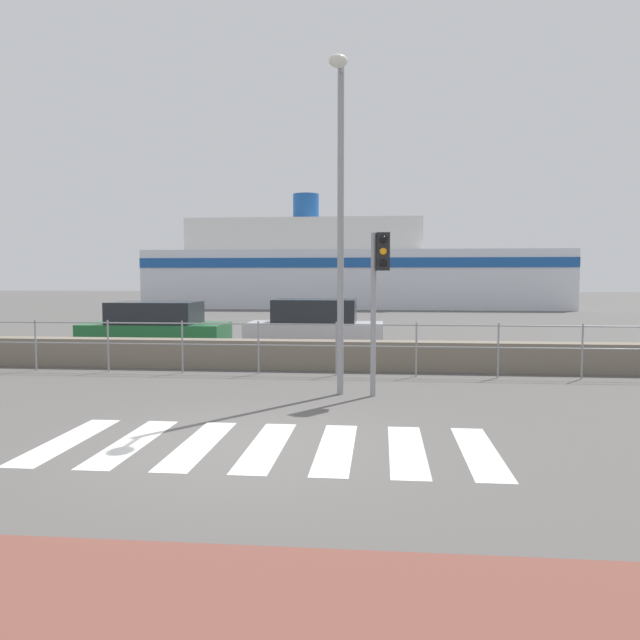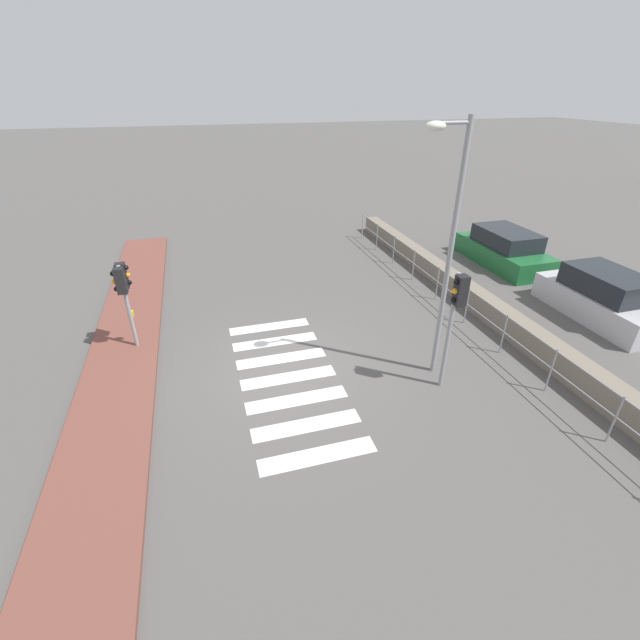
% 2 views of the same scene
% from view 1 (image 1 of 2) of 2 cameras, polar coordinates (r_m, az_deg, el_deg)
% --- Properties ---
extents(ground_plane, '(160.00, 160.00, 0.00)m').
position_cam_1_polar(ground_plane, '(8.32, -7.60, -11.31)').
color(ground_plane, '#565451').
extents(sidewalk_brick, '(24.00, 1.80, 0.12)m').
position_cam_1_polar(sidewalk_brick, '(4.66, -20.25, -23.52)').
color(sidewalk_brick, brown).
rests_on(sidewalk_brick, ground_plane).
extents(crosswalk, '(5.85, 2.40, 0.01)m').
position_cam_1_polar(crosswalk, '(8.24, -4.92, -11.41)').
color(crosswalk, silver).
rests_on(crosswalk, ground_plane).
extents(seawall, '(21.37, 0.55, 0.68)m').
position_cam_1_polar(seawall, '(14.76, -1.65, -3.18)').
color(seawall, slate).
rests_on(seawall, ground_plane).
extents(harbor_fence, '(19.27, 0.04, 1.19)m').
position_cam_1_polar(harbor_fence, '(13.84, -2.11, -1.84)').
color(harbor_fence, gray).
rests_on(harbor_fence, ground_plane).
extents(traffic_light_far, '(0.34, 0.32, 2.98)m').
position_cam_1_polar(traffic_light_far, '(11.32, 5.44, 3.96)').
color(traffic_light_far, gray).
rests_on(traffic_light_far, ground_plane).
extents(streetlamp, '(0.32, 1.01, 6.00)m').
position_cam_1_polar(streetlamp, '(11.40, 1.85, 11.68)').
color(streetlamp, gray).
rests_on(streetlamp, ground_plane).
extents(ferry_boat, '(28.30, 6.59, 7.87)m').
position_cam_1_polar(ferry_boat, '(43.57, 2.27, 4.56)').
color(ferry_boat, silver).
rests_on(ferry_boat, ground_plane).
extents(parked_car_green, '(4.22, 1.86, 1.43)m').
position_cam_1_polar(parked_car_green, '(19.23, -14.80, -0.82)').
color(parked_car_green, '#1E6633').
rests_on(parked_car_green, ground_plane).
extents(parked_car_silver, '(3.94, 1.77, 1.52)m').
position_cam_1_polar(parked_car_silver, '(18.12, -0.47, -0.85)').
color(parked_car_silver, '#BCBCC1').
rests_on(parked_car_silver, ground_plane).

